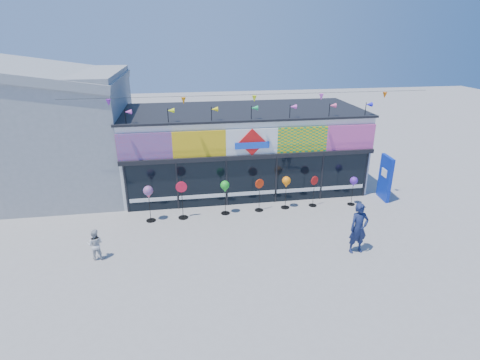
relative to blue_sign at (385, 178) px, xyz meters
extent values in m
plane|color=gray|center=(-6.59, -2.91, -1.11)|extent=(80.00, 80.00, 0.00)
cube|color=white|center=(-6.59, 3.09, 0.89)|extent=(12.00, 5.00, 4.00)
cube|color=black|center=(-6.59, 0.53, 0.04)|extent=(11.60, 0.12, 2.30)
cube|color=black|center=(-6.59, 0.49, 1.29)|extent=(12.00, 0.30, 0.20)
cube|color=white|center=(-6.59, 0.50, -0.56)|extent=(11.40, 0.10, 0.18)
cube|color=black|center=(-6.59, 3.09, 2.94)|extent=(12.20, 5.20, 0.10)
cube|color=black|center=(-12.39, 0.52, 0.04)|extent=(0.08, 0.14, 2.30)
cube|color=black|center=(-10.09, 0.52, 0.04)|extent=(0.08, 0.14, 2.30)
cube|color=black|center=(-7.79, 0.52, 0.04)|extent=(0.08, 0.14, 2.30)
cube|color=black|center=(-5.39, 0.52, 0.04)|extent=(0.08, 0.14, 2.30)
cube|color=black|center=(-3.09, 0.52, 0.04)|extent=(0.08, 0.14, 2.30)
cube|color=black|center=(-0.79, 0.52, 0.04)|extent=(0.08, 0.14, 2.30)
cube|color=red|center=(-11.39, 0.51, 1.99)|extent=(2.40, 0.08, 1.20)
cube|color=yellow|center=(-8.99, 0.51, 1.99)|extent=(2.40, 0.08, 1.20)
cube|color=white|center=(-6.59, 0.51, 1.99)|extent=(2.40, 0.08, 1.20)
cube|color=yellow|center=(-4.19, 0.51, 1.99)|extent=(2.40, 0.08, 1.20)
cube|color=#E04A99|center=(-1.79, 0.51, 1.99)|extent=(2.40, 0.08, 1.20)
cube|color=red|center=(-6.59, 0.45, 1.99)|extent=(1.27, 0.06, 1.27)
cube|color=blue|center=(-6.59, 0.43, 1.84)|extent=(1.60, 0.05, 0.30)
cube|color=#E8A20C|center=(-10.62, 0.57, -0.09)|extent=(0.78, 0.03, 0.78)
cube|color=#E15F0B|center=(-9.28, 0.57, 0.19)|extent=(0.92, 0.03, 0.92)
cube|color=#CDE813|center=(-7.94, 0.57, 0.34)|extent=(0.78, 0.03, 0.78)
cube|color=blue|center=(-6.59, 0.57, -0.17)|extent=(0.92, 0.03, 0.92)
cube|color=#191FD5|center=(-5.25, 0.57, 0.06)|extent=(0.78, 0.03, 0.78)
cube|color=green|center=(-3.91, 0.57, 0.43)|extent=(0.92, 0.03, 0.92)
cube|color=yellow|center=(-2.56, 0.57, -0.12)|extent=(0.78, 0.03, 0.78)
cylinder|color=black|center=(-12.09, 0.74, 3.24)|extent=(0.03, 0.03, 0.70)
cone|color=#D647BE|center=(-11.95, 0.74, 3.49)|extent=(0.30, 0.22, 0.22)
cylinder|color=black|center=(-10.29, 0.74, 3.24)|extent=(0.03, 0.03, 0.70)
cone|color=#E1FD15|center=(-10.15, 0.74, 3.49)|extent=(0.30, 0.22, 0.22)
cylinder|color=black|center=(-8.39, 0.74, 3.24)|extent=(0.03, 0.03, 0.70)
cone|color=yellow|center=(-8.25, 0.74, 3.49)|extent=(0.30, 0.22, 0.22)
cylinder|color=black|center=(-6.59, 0.74, 3.24)|extent=(0.03, 0.03, 0.70)
cone|color=#1AA956|center=(-6.45, 0.74, 3.49)|extent=(0.30, 0.22, 0.22)
cylinder|color=black|center=(-4.79, 0.74, 3.24)|extent=(0.03, 0.03, 0.70)
cone|color=#D948C4|center=(-4.65, 0.74, 3.49)|extent=(0.30, 0.22, 0.22)
cylinder|color=black|center=(-2.89, 0.74, 3.24)|extent=(0.03, 0.03, 0.70)
cone|color=#EF4F85|center=(-2.75, 0.74, 3.49)|extent=(0.30, 0.22, 0.22)
cylinder|color=black|center=(-1.09, 0.74, 3.24)|extent=(0.03, 0.03, 0.70)
cone|color=#1D1BE9|center=(-0.95, 0.74, 3.49)|extent=(0.30, 0.22, 0.22)
cylinder|color=black|center=(-6.59, 0.09, 4.19)|extent=(16.00, 0.01, 0.01)
cone|color=purple|center=(-12.59, 0.09, 4.01)|extent=(0.20, 0.20, 0.28)
cone|color=orange|center=(-9.59, 0.09, 4.01)|extent=(0.20, 0.20, 0.28)
cone|color=#DAF414|center=(-6.59, 0.09, 4.01)|extent=(0.20, 0.20, 0.28)
cone|color=#FB53DC|center=(-3.59, 0.09, 4.01)|extent=(0.20, 0.20, 0.28)
cone|color=orange|center=(-0.59, 0.09, 4.01)|extent=(0.20, 0.20, 0.28)
cube|color=gray|center=(-16.59, 4.09, 1.89)|extent=(8.00, 7.00, 6.00)
cube|color=gray|center=(-16.59, 4.09, 4.99)|extent=(8.18, 7.20, 1.54)
cube|color=#0A27A4|center=(0.00, 0.00, -0.01)|extent=(0.24, 1.12, 2.22)
cube|color=white|center=(-0.09, 0.00, 0.27)|extent=(0.08, 0.50, 0.39)
cylinder|color=black|center=(-11.32, -0.57, -1.10)|extent=(0.42, 0.42, 0.03)
cylinder|color=black|center=(-11.32, -0.57, -0.40)|extent=(0.03, 0.03, 1.37)
sphere|color=#D1456A|center=(-11.32, -0.57, 0.34)|extent=(0.42, 0.42, 0.42)
cone|color=#D1456A|center=(-11.32, -0.57, 0.08)|extent=(0.21, 0.21, 0.19)
cylinder|color=black|center=(-9.90, -0.52, -1.10)|extent=(0.45, 0.45, 0.03)
cylinder|color=black|center=(-9.90, -0.52, -0.36)|extent=(0.03, 0.03, 1.45)
cylinder|color=red|center=(-9.90, -0.52, 0.39)|extent=(0.49, 0.07, 0.49)
cylinder|color=black|center=(-7.97, -0.39, -1.10)|extent=(0.41, 0.41, 0.03)
cylinder|color=black|center=(-7.97, -0.39, -0.42)|extent=(0.02, 0.02, 1.33)
sphere|color=green|center=(-7.97, -0.39, 0.30)|extent=(0.41, 0.41, 0.41)
cone|color=green|center=(-7.97, -0.39, 0.04)|extent=(0.20, 0.20, 0.18)
cylinder|color=black|center=(-6.38, -0.32, -1.10)|extent=(0.40, 0.40, 0.03)
cylinder|color=black|center=(-6.38, -0.32, -0.43)|extent=(0.02, 0.02, 1.30)
cylinder|color=red|center=(-6.38, -0.32, 0.24)|extent=(0.43, 0.19, 0.44)
cylinder|color=black|center=(-5.10, -0.24, -1.10)|extent=(0.40, 0.40, 0.03)
cylinder|color=black|center=(-5.10, -0.24, -0.43)|extent=(0.02, 0.02, 1.31)
sphere|color=orange|center=(-5.10, -0.24, 0.27)|extent=(0.40, 0.40, 0.40)
cone|color=orange|center=(-5.10, -0.24, 0.02)|extent=(0.20, 0.20, 0.18)
cylinder|color=black|center=(-3.72, -0.24, -1.10)|extent=(0.39, 0.39, 0.03)
cylinder|color=black|center=(-3.72, -0.24, -0.46)|extent=(0.02, 0.02, 1.25)
cylinder|color=red|center=(-3.72, -0.24, 0.19)|extent=(0.40, 0.21, 0.42)
cylinder|color=black|center=(-1.84, -0.41, -1.10)|extent=(0.36, 0.36, 0.03)
cylinder|color=black|center=(-1.84, -0.41, -0.50)|extent=(0.02, 0.02, 1.18)
sphere|color=#5723A7|center=(-1.84, -0.41, 0.13)|extent=(0.36, 0.36, 0.36)
cone|color=#5723A7|center=(-1.84, -0.41, -0.09)|extent=(0.18, 0.18, 0.16)
imported|color=#161F46|center=(-3.47, -4.36, -0.12)|extent=(0.76, 0.53, 2.00)
imported|color=silver|center=(-13.09, -3.28, -0.51)|extent=(0.61, 0.39, 1.20)
camera|label=1|loc=(-9.77, -15.73, 6.68)|focal=28.00mm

